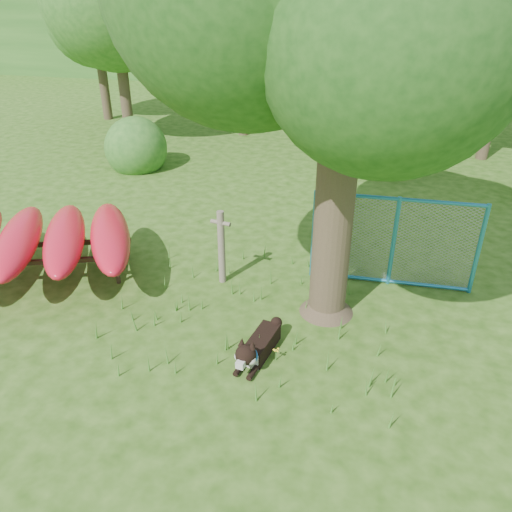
# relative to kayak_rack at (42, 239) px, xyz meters

# --- Properties ---
(ground) EXTENTS (80.00, 80.00, 0.00)m
(ground) POSITION_rel_kayak_rack_xyz_m (3.73, -1.27, -0.78)
(ground) COLOR #24480E
(ground) RESTS_ON ground
(wooden_post) EXTENTS (0.38, 0.15, 1.38)m
(wooden_post) POSITION_rel_kayak_rack_xyz_m (3.12, 0.65, -0.05)
(wooden_post) COLOR #6A5D50
(wooden_post) RESTS_ON ground
(kayak_rack) EXTENTS (4.19, 3.77, 1.02)m
(kayak_rack) POSITION_rel_kayak_rack_xyz_m (0.00, 0.00, 0.00)
(kayak_rack) COLOR black
(kayak_rack) RESTS_ON ground
(husky_dog) EXTENTS (0.47, 1.25, 0.56)m
(husky_dog) POSITION_rel_kayak_rack_xyz_m (4.25, -1.30, -0.58)
(husky_dog) COLOR black
(husky_dog) RESTS_ON ground
(fence_section) EXTENTS (2.85, 0.16, 2.77)m
(fence_section) POSITION_rel_kayak_rack_xyz_m (6.04, 1.31, 0.05)
(fence_section) COLOR teal
(fence_section) RESTS_ON ground
(wildflower_clump) EXTENTS (0.09, 0.09, 0.20)m
(wildflower_clump) POSITION_rel_kayak_rack_xyz_m (4.53, -1.26, -0.62)
(wildflower_clump) COLOR #46802A
(wildflower_clump) RESTS_ON ground
(bg_tree_c) EXTENTS (4.00, 4.00, 6.12)m
(bg_tree_c) POSITION_rel_kayak_rack_xyz_m (5.23, 11.73, 3.33)
(bg_tree_c) COLOR #3D2F21
(bg_tree_c) RESTS_ON ground
(bg_tree_f) EXTENTS (3.60, 3.60, 5.55)m
(bg_tree_f) POSITION_rel_kayak_rack_xyz_m (-5.27, 11.73, 2.95)
(bg_tree_f) COLOR #3D2F21
(bg_tree_f) RESTS_ON ground
(shrub_left) EXTENTS (1.80, 1.80, 1.80)m
(shrub_left) POSITION_rel_kayak_rack_xyz_m (-1.27, 6.23, -0.78)
(shrub_left) COLOR #2A611F
(shrub_left) RESTS_ON ground
(shrub_mid) EXTENTS (1.80, 1.80, 1.80)m
(shrub_mid) POSITION_rel_kayak_rack_xyz_m (5.73, 7.73, -0.78)
(shrub_mid) COLOR #2A611F
(shrub_mid) RESTS_ON ground
(wooded_hillside) EXTENTS (80.00, 12.00, 6.00)m
(wooded_hillside) POSITION_rel_kayak_rack_xyz_m (3.73, 26.73, 2.22)
(wooded_hillside) COLOR #2A611F
(wooded_hillside) RESTS_ON ground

